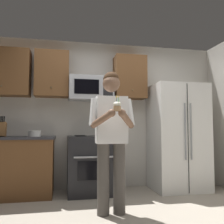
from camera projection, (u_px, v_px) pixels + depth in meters
The scene contains 10 objects.
wall_back at pixel (97, 114), 4.44m from camera, with size 4.40×0.10×2.60m, color beige.
oven_range at pixel (91, 164), 3.98m from camera, with size 0.76×0.70×0.93m.
microwave at pixel (91, 89), 4.18m from camera, with size 0.74×0.41×0.40m.
refrigerator at pixel (178, 137), 4.26m from camera, with size 0.90×0.75×1.80m.
cabinet_row_upper at pixel (57, 75), 4.13m from camera, with size 2.78×0.36×0.76m.
counter_left at pixel (6, 167), 3.74m from camera, with size 1.44×0.66×0.92m.
knife_block at pixel (0, 129), 3.71m from camera, with size 0.16×0.15×0.32m.
bowl_large_white at pixel (35, 133), 3.82m from camera, with size 0.20×0.20×0.09m.
person at pixel (111, 132), 3.04m from camera, with size 0.60×0.48×1.76m.
cupcake at pixel (117, 106), 2.74m from camera, with size 0.09×0.09×0.17m.
Camera 1 is at (-0.61, -2.65, 1.04)m, focal length 39.35 mm.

